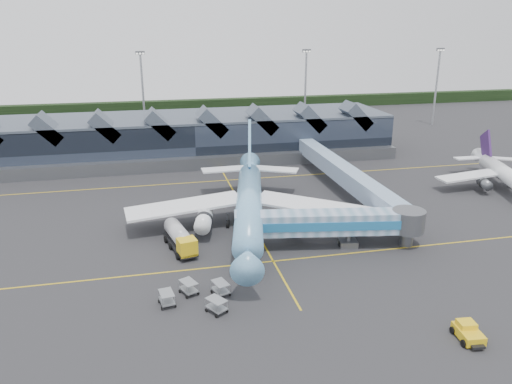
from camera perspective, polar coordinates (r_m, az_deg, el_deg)
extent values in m
plane|color=#2B2B2E|center=(72.42, 0.38, -5.14)|extent=(260.00, 260.00, 0.00)
cube|color=gold|center=(65.40, 1.98, -7.91)|extent=(120.00, 0.25, 0.01)
cube|color=gold|center=(98.18, -3.30, 1.36)|extent=(120.00, 0.25, 0.01)
cube|color=gold|center=(81.45, -1.20, -2.35)|extent=(0.25, 60.00, 0.01)
cube|color=black|center=(177.25, -7.76, 9.74)|extent=(260.00, 4.00, 4.00)
cube|color=black|center=(115.63, -7.45, 6.21)|extent=(90.00, 20.00, 9.00)
cube|color=#47525F|center=(114.71, -7.55, 8.50)|extent=(90.00, 20.00, 0.60)
cube|color=slate|center=(105.76, -6.80, 3.27)|extent=(90.00, 2.50, 2.60)
cube|color=#47525F|center=(109.05, -22.63, 6.75)|extent=(6.43, 6.00, 6.43)
cube|color=#47525F|center=(107.67, -16.83, 7.25)|extent=(6.43, 6.00, 6.43)
cube|color=#47525F|center=(107.41, -10.94, 7.68)|extent=(6.43, 6.00, 6.43)
cube|color=#47525F|center=(108.28, -5.07, 8.04)|extent=(6.43, 6.00, 6.43)
cube|color=#47525F|center=(110.24, 0.66, 8.30)|extent=(6.43, 6.00, 6.43)
cube|color=#47525F|center=(113.24, 6.15, 8.48)|extent=(6.43, 6.00, 6.43)
cube|color=#47525F|center=(117.19, 11.31, 8.57)|extent=(6.43, 6.00, 6.43)
cylinder|color=#999CA1|center=(137.71, -12.77, 10.68)|extent=(0.56, 0.56, 22.00)
cube|color=slate|center=(136.68, -13.11, 15.24)|extent=(2.40, 0.50, 0.90)
cylinder|color=#999CA1|center=(144.87, 5.66, 11.42)|extent=(0.56, 0.56, 22.00)
cube|color=slate|center=(143.88, 5.80, 15.77)|extent=(2.40, 0.50, 0.90)
cylinder|color=#999CA1|center=(160.13, 19.89, 11.12)|extent=(0.56, 0.56, 22.00)
cube|color=slate|center=(159.24, 20.34, 15.03)|extent=(2.40, 0.50, 0.90)
cylinder|color=#69A7D6|center=(73.10, -0.81, -1.45)|extent=(10.31, 30.83, 3.79)
cone|color=#69A7D6|center=(56.56, -0.98, -7.77)|extent=(4.83, 5.96, 3.79)
cube|color=black|center=(55.62, -0.99, -7.34)|extent=(1.48, 0.64, 0.48)
cone|color=#69A7D6|center=(90.97, -0.70, 2.84)|extent=(5.21, 7.67, 3.79)
cube|color=white|center=(75.25, -8.21, -1.58)|extent=(17.71, 7.36, 1.25)
cube|color=white|center=(75.06, 6.63, -1.57)|extent=(17.75, 13.65, 1.25)
cylinder|color=white|center=(71.99, -5.98, -3.26)|extent=(3.43, 5.65, 2.35)
cylinder|color=white|center=(71.86, 4.35, -3.25)|extent=(3.43, 5.65, 2.35)
cube|color=#69A7D6|center=(88.25, -0.72, 5.00)|extent=(2.52, 9.58, 10.45)
cube|color=white|center=(89.86, -3.69, 2.60)|extent=(7.98, 3.29, 0.25)
cube|color=white|center=(89.78, 2.28, 2.61)|extent=(8.44, 6.27, 0.25)
cylinder|color=slate|center=(61.05, -0.93, -8.81)|extent=(0.28, 0.28, 2.20)
cylinder|color=slate|center=(75.51, -3.24, -3.24)|extent=(0.28, 0.28, 2.20)
cylinder|color=slate|center=(75.45, 1.66, -3.23)|extent=(0.28, 0.28, 2.20)
cylinder|color=black|center=(61.38, -0.92, -9.39)|extent=(0.74, 1.47, 1.40)
cylinder|color=white|center=(101.69, 26.76, 1.72)|extent=(7.90, 19.70, 2.81)
cone|color=white|center=(112.36, 24.41, 3.64)|extent=(3.90, 5.08, 2.81)
cube|color=white|center=(100.12, 23.09, 1.70)|extent=(11.84, 4.20, 0.94)
cylinder|color=slate|center=(99.06, 24.66, 0.89)|extent=(2.57, 3.71, 1.74)
cube|color=#3A1C55|center=(110.77, 24.79, 4.79)|extent=(2.07, 6.20, 6.85)
cube|color=white|center=(110.46, 23.03, 3.59)|extent=(5.40, 2.09, 0.23)
cube|color=white|center=(112.82, 26.05, 3.47)|extent=(5.63, 4.34, 0.23)
cylinder|color=slate|center=(102.08, 25.18, 0.71)|extent=(0.26, 0.26, 1.63)
cube|color=#6C96B4|center=(68.54, 8.12, -3.46)|extent=(20.67, 6.38, 2.96)
cube|color=#2170A8|center=(67.10, 8.38, -3.97)|extent=(20.19, 3.48, 1.23)
cube|color=#6C96B4|center=(67.29, -1.33, -3.69)|extent=(3.16, 3.66, 3.07)
cylinder|color=slate|center=(69.89, 10.53, -4.77)|extent=(0.72, 0.72, 3.65)
cube|color=slate|center=(70.44, 10.46, -5.78)|extent=(2.76, 2.42, 0.92)
cylinder|color=black|center=(70.25, 9.64, -5.89)|extent=(0.55, 0.97, 0.92)
cylinder|color=black|center=(70.72, 11.27, -5.82)|extent=(0.55, 0.97, 0.92)
cylinder|color=slate|center=(71.55, 17.00, -3.15)|extent=(4.50, 4.50, 3.07)
cylinder|color=slate|center=(72.23, 16.87, -4.49)|extent=(1.84, 1.84, 3.65)
cube|color=black|center=(69.14, -8.67, -5.92)|extent=(4.15, 9.08, 0.49)
cube|color=yellow|center=(65.81, -7.88, -6.22)|extent=(2.74, 2.59, 2.15)
cube|color=black|center=(64.93, -7.69, -6.10)|extent=(2.13, 0.60, 0.98)
cylinder|color=#B4B4B8|center=(69.64, -9.00, -4.56)|extent=(3.39, 6.01, 2.24)
sphere|color=#B4B4B8|center=(72.17, -9.63, -3.74)|extent=(2.15, 2.15, 2.15)
sphere|color=#B4B4B8|center=(67.14, -8.32, -5.44)|extent=(2.15, 2.15, 2.15)
cylinder|color=black|center=(66.40, -8.95, -7.25)|extent=(0.54, 1.03, 0.98)
cylinder|color=black|center=(67.01, -6.93, -6.90)|extent=(0.54, 1.03, 0.98)
cylinder|color=black|center=(69.39, -9.75, -6.11)|extent=(0.54, 1.03, 0.98)
cylinder|color=black|center=(69.97, -7.81, -5.78)|extent=(0.54, 1.03, 0.98)
cylinder|color=black|center=(71.55, -10.27, -5.35)|extent=(0.54, 1.03, 0.98)
cylinder|color=black|center=(72.11, -8.40, -5.04)|extent=(0.54, 1.03, 0.98)
cube|color=yellow|center=(54.63, 23.10, -14.66)|extent=(2.30, 3.43, 0.90)
cube|color=yellow|center=(54.67, 22.91, -13.77)|extent=(1.76, 1.60, 0.63)
cube|color=black|center=(53.55, 23.98, -15.81)|extent=(1.33, 0.84, 0.27)
cylinder|color=black|center=(53.53, 22.63, -15.68)|extent=(0.34, 0.74, 0.72)
cylinder|color=black|center=(54.52, 24.61, -15.31)|extent=(0.34, 0.74, 0.72)
cylinder|color=black|center=(55.08, 21.54, -14.49)|extent=(0.34, 0.74, 0.72)
cylinder|color=black|center=(56.03, 23.46, -14.15)|extent=(0.34, 0.74, 0.72)
cube|color=#969A9E|center=(58.40, -7.69, -10.97)|extent=(2.19, 2.61, 0.15)
cube|color=#969A9E|center=(57.93, -7.73, -10.15)|extent=(2.19, 2.61, 0.08)
cylinder|color=black|center=(59.52, -7.41, -10.76)|extent=(0.26, 0.38, 0.36)
cube|color=#969A9E|center=(57.87, -4.07, -11.14)|extent=(2.04, 2.55, 0.15)
cube|color=#969A9E|center=(57.40, -4.09, -10.31)|extent=(2.04, 2.55, 0.08)
cylinder|color=black|center=(58.98, -3.76, -10.93)|extent=(0.23, 0.38, 0.36)
cube|color=#969A9E|center=(56.66, -10.15, -12.12)|extent=(1.76, 2.43, 0.15)
cube|color=#969A9E|center=(56.18, -10.20, -11.28)|extent=(1.76, 2.43, 0.08)
cylinder|color=black|center=(57.66, -9.55, -11.93)|extent=(0.18, 0.38, 0.36)
cube|color=#969A9E|center=(54.77, -4.53, -13.03)|extent=(2.39, 2.64, 0.15)
cube|color=#969A9E|center=(54.27, -4.56, -12.17)|extent=(2.39, 2.64, 0.08)
cylinder|color=black|center=(55.91, -4.48, -12.76)|extent=(0.30, 0.37, 0.36)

